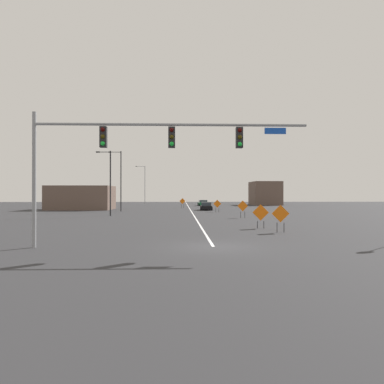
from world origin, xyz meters
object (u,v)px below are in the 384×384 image
street_lamp_far_left (109,180)px  car_green_passing (203,203)px  traffic_signal_assembly (135,145)px  construction_sign_median_near (243,207)px  construction_sign_median_far (217,204)px  construction_sign_right_shoulder (261,213)px  street_lamp_mid_left (144,183)px  construction_sign_left_shoulder (280,215)px  car_black_mid (206,206)px  construction_sign_right_lane (182,202)px  street_lamp_near_right (120,178)px

street_lamp_far_left → car_green_passing: bearing=69.8°
traffic_signal_assembly → construction_sign_median_near: bearing=67.5°
construction_sign_median_far → construction_sign_right_shoulder: size_ratio=0.97×
street_lamp_far_left → construction_sign_median_far: (14.02, 8.25, -3.24)m
street_lamp_mid_left → construction_sign_left_shoulder: street_lamp_mid_left is taller
street_lamp_mid_left → car_black_mid: street_lamp_mid_left is taller
street_lamp_far_left → car_green_passing: street_lamp_far_left is taller
traffic_signal_assembly → construction_sign_left_shoulder: traffic_signal_assembly is taller
traffic_signal_assembly → street_lamp_far_left: size_ratio=1.75×
car_green_passing → car_black_mid: size_ratio=0.90×
street_lamp_mid_left → construction_sign_median_near: 55.44m
construction_sign_median_far → construction_sign_right_lane: 17.29m
traffic_signal_assembly → construction_sign_right_lane: (2.67, 51.35, -3.95)m
construction_sign_median_far → construction_sign_median_near: construction_sign_median_near is taller
car_black_mid → construction_sign_right_shoulder: bearing=-86.4°
street_lamp_mid_left → construction_sign_median_near: (16.11, -52.89, -4.16)m
street_lamp_far_left → construction_sign_median_near: size_ratio=4.10×
street_lamp_mid_left → street_lamp_near_right: bearing=-90.1°
car_black_mid → construction_sign_left_shoulder: bearing=-85.6°
street_lamp_mid_left → construction_sign_median_near: street_lamp_mid_left is taller
street_lamp_mid_left → car_black_mid: size_ratio=2.17×
street_lamp_near_right → construction_sign_median_far: 15.42m
traffic_signal_assembly → construction_sign_median_near: traffic_signal_assembly is taller
construction_sign_right_lane → car_green_passing: 13.26m
street_lamp_far_left → street_lamp_near_right: (-0.55, 11.41, 0.67)m
construction_sign_median_near → car_green_passing: size_ratio=0.48×
construction_sign_right_lane → car_black_mid: size_ratio=0.41×
street_lamp_far_left → construction_sign_left_shoulder: 25.39m
street_lamp_near_right → car_black_mid: street_lamp_near_right is taller
traffic_signal_assembly → street_lamp_far_left: (-6.39, 26.55, -0.76)m
construction_sign_median_far → construction_sign_right_lane: (-4.96, 16.56, 0.04)m
street_lamp_near_right → construction_sign_median_near: street_lamp_near_right is taller
construction_sign_median_far → construction_sign_right_shoulder: 24.99m
street_lamp_near_right → construction_sign_left_shoulder: size_ratio=4.79×
car_green_passing → construction_sign_median_near: bearing=-87.4°
construction_sign_left_shoulder → construction_sign_right_shoulder: 3.12m
street_lamp_mid_left → car_green_passing: 18.82m
construction_sign_left_shoulder → car_black_mid: size_ratio=0.43×
construction_sign_left_shoulder → construction_sign_median_near: (-0.00, 15.47, 0.01)m
traffic_signal_assembly → construction_sign_median_far: traffic_signal_assembly is taller
street_lamp_far_left → construction_sign_right_shoulder: street_lamp_far_left is taller
construction_sign_median_far → construction_sign_right_lane: construction_sign_right_lane is taller
street_lamp_near_right → construction_sign_right_shoulder: bearing=-61.2°
construction_sign_left_shoulder → construction_sign_right_shoulder: construction_sign_left_shoulder is taller
construction_sign_median_far → car_black_mid: size_ratio=0.40×
street_lamp_mid_left → construction_sign_right_lane: (9.57, -23.78, -4.20)m
traffic_signal_assembly → construction_sign_right_lane: 51.57m
street_lamp_far_left → car_green_passing: size_ratio=1.96×
construction_sign_median_far → car_green_passing: size_ratio=0.45×
street_lamp_far_left → construction_sign_median_near: bearing=-15.4°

